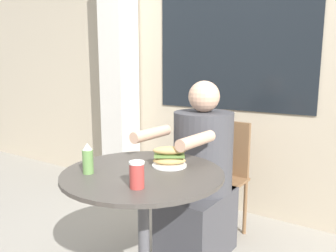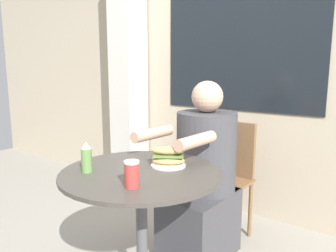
% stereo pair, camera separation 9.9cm
% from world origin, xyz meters
% --- Properties ---
extents(storefront_wall, '(8.00, 0.09, 2.80)m').
position_xyz_m(storefront_wall, '(-0.00, 1.45, 1.40)').
color(storefront_wall, '#B7A88E').
rests_on(storefront_wall, ground_plane).
extents(lattice_pillar, '(0.28, 0.28, 2.40)m').
position_xyz_m(lattice_pillar, '(-1.27, 1.25, 1.20)').
color(lattice_pillar, beige).
rests_on(lattice_pillar, ground_plane).
extents(cafe_table, '(0.82, 0.82, 0.75)m').
position_xyz_m(cafe_table, '(0.00, 0.00, 0.56)').
color(cafe_table, '#47423D').
rests_on(cafe_table, ground_plane).
extents(diner_chair, '(0.40, 0.40, 0.87)m').
position_xyz_m(diner_chair, '(0.01, 0.97, 0.52)').
color(diner_chair, brown).
rests_on(diner_chair, ground_plane).
extents(seated_diner, '(0.42, 0.73, 1.19)m').
position_xyz_m(seated_diner, '(0.00, 0.62, 0.51)').
color(seated_diner, '#424247').
rests_on(seated_diner, ground_plane).
extents(sandwich_on_plate, '(0.19, 0.19, 0.11)m').
position_xyz_m(sandwich_on_plate, '(0.06, 0.15, 0.80)').
color(sandwich_on_plate, white).
rests_on(sandwich_on_plate, cafe_table).
extents(drink_cup, '(0.07, 0.07, 0.12)m').
position_xyz_m(drink_cup, '(0.12, -0.20, 0.81)').
color(drink_cup, '#B73D38').
rests_on(drink_cup, cafe_table).
extents(condiment_bottle, '(0.05, 0.05, 0.15)m').
position_xyz_m(condiment_bottle, '(-0.21, -0.17, 0.83)').
color(condiment_bottle, '#66934C').
rests_on(condiment_bottle, cafe_table).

